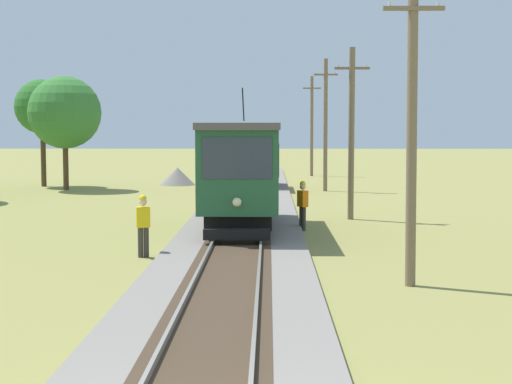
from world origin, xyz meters
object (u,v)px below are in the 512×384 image
object	(u,v)px
utility_pole_far	(326,123)
tree_left_far	(42,107)
utility_pole_mid	(351,132)
freight_car	(253,163)
red_tram	(242,170)
second_worker	(303,203)
gravel_pile	(178,176)
utility_pole_distant	(312,125)
track_worker	(143,223)
tree_right_far	(65,113)
utility_pole_near_tram	(412,125)

from	to	relation	value
utility_pole_far	tree_left_far	world-z (taller)	utility_pole_far
utility_pole_mid	utility_pole_far	size ratio (longest dim) A/B	0.89
freight_car	utility_pole_far	world-z (taller)	utility_pole_far
red_tram	freight_car	bearing A→B (deg)	90.01
second_worker	utility_pole_mid	bearing A→B (deg)	-152.39
gravel_pile	red_tram	bearing A→B (deg)	-77.48
red_tram	tree_left_far	xyz separation A→B (m)	(-13.26, 21.01, 2.79)
utility_pole_distant	track_worker	xyz separation A→B (m)	(-6.85, -37.54, -2.94)
red_tram	tree_left_far	world-z (taller)	tree_left_far
tree_left_far	tree_right_far	world-z (taller)	tree_right_far
utility_pole_mid	tree_right_far	xyz separation A→B (m)	(-15.35, 14.39, 1.06)
freight_car	gravel_pile	bearing A→B (deg)	147.08
second_worker	tree_right_far	bearing A→B (deg)	-84.48
utility_pole_mid	gravel_pile	xyz separation A→B (m)	(-9.20, 18.50, -2.96)
utility_pole_far	utility_pole_distant	distance (m)	14.33
utility_pole_distant	second_worker	xyz separation A→B (m)	(-2.08, -31.78, -2.94)
tree_right_far	second_worker	bearing A→B (deg)	-53.35
freight_car	tree_right_far	bearing A→B (deg)	-175.38
utility_pole_far	track_worker	distance (m)	24.38
utility_pole_mid	track_worker	xyz separation A→B (m)	(-6.85, -9.19, -2.54)
utility_pole_far	tree_right_far	xyz separation A→B (m)	(-15.35, 0.38, 0.65)
utility_pole_far	gravel_pile	size ratio (longest dim) A/B	3.35
tree_left_far	utility_pole_near_tram	bearing A→B (deg)	-59.80
freight_car	track_worker	world-z (taller)	freight_car
red_tram	freight_car	size ratio (longest dim) A/B	1.64
utility_pole_distant	second_worker	size ratio (longest dim) A/B	4.29
utility_pole_near_tram	utility_pole_distant	distance (m)	41.23
gravel_pile	freight_car	bearing A→B (deg)	-32.92
gravel_pile	tree_left_far	xyz separation A→B (m)	(-8.30, -1.31, 4.42)
utility_pole_distant	track_worker	distance (m)	38.27
gravel_pile	tree_left_far	size ratio (longest dim) A/B	0.34
gravel_pile	tree_left_far	distance (m)	9.50
tree_right_far	track_worker	bearing A→B (deg)	-70.19
second_worker	utility_pole_distant	bearing A→B (deg)	-124.88
freight_car	tree_right_far	distance (m)	11.54
utility_pole_near_tram	track_worker	xyz separation A→B (m)	(-6.85, 3.69, -2.74)
tree_right_far	freight_car	bearing A→B (deg)	4.62
red_tram	track_worker	xyz separation A→B (m)	(-2.61, -5.37, -1.21)
second_worker	red_tram	bearing A→B (deg)	-20.97
track_worker	utility_pole_near_tram	bearing A→B (deg)	46.38
gravel_pile	track_worker	distance (m)	27.79
red_tram	track_worker	world-z (taller)	red_tram
gravel_pile	track_worker	bearing A→B (deg)	-85.15
red_tram	utility_pole_near_tram	size ratio (longest dim) A/B	1.18
utility_pole_mid	gravel_pile	world-z (taller)	utility_pole_mid
utility_pole_distant	track_worker	bearing A→B (deg)	-100.35
gravel_pile	tree_left_far	bearing A→B (deg)	-171.06
second_worker	tree_left_far	xyz separation A→B (m)	(-15.42, 20.62, 4.00)
utility_pole_mid	second_worker	world-z (taller)	utility_pole_mid
second_worker	tree_right_far	distance (m)	22.51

